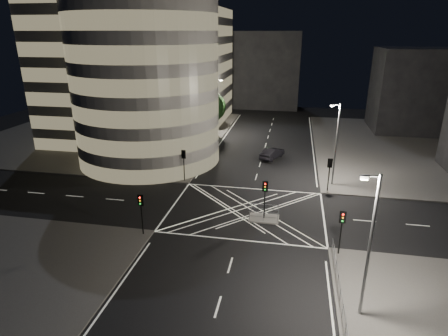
% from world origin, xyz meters
% --- Properties ---
extents(ground, '(120.00, 120.00, 0.00)m').
position_xyz_m(ground, '(0.00, 0.00, 0.00)').
color(ground, black).
rests_on(ground, ground).
extents(sidewalk_far_left, '(42.00, 42.00, 0.15)m').
position_xyz_m(sidewalk_far_left, '(-29.00, 27.00, 0.07)').
color(sidewalk_far_left, '#4E4C49').
rests_on(sidewalk_far_left, ground).
extents(central_island, '(3.00, 2.00, 0.15)m').
position_xyz_m(central_island, '(2.00, -1.50, 0.07)').
color(central_island, slate).
rests_on(central_island, ground).
extents(office_tower_curved, '(30.00, 29.00, 27.20)m').
position_xyz_m(office_tower_curved, '(-20.74, 18.74, 12.65)').
color(office_tower_curved, gray).
rests_on(office_tower_curved, sidewalk_far_left).
extents(office_block_rear, '(24.00, 16.00, 22.00)m').
position_xyz_m(office_block_rear, '(-22.00, 42.00, 11.15)').
color(office_block_rear, gray).
rests_on(office_block_rear, sidewalk_far_left).
extents(building_right_far, '(14.00, 12.00, 15.00)m').
position_xyz_m(building_right_far, '(26.00, 40.00, 7.65)').
color(building_right_far, black).
rests_on(building_right_far, sidewalk_far_right).
extents(building_far_end, '(18.00, 8.00, 18.00)m').
position_xyz_m(building_far_end, '(-4.00, 58.00, 9.00)').
color(building_far_end, black).
rests_on(building_far_end, ground).
extents(tree_a, '(3.99, 3.99, 6.66)m').
position_xyz_m(tree_a, '(-10.50, 9.00, 4.50)').
color(tree_a, black).
rests_on(tree_a, sidewalk_far_left).
extents(tree_b, '(3.98, 3.98, 6.80)m').
position_xyz_m(tree_b, '(-10.50, 15.00, 4.64)').
color(tree_b, black).
rests_on(tree_b, sidewalk_far_left).
extents(tree_c, '(4.17, 4.17, 6.67)m').
position_xyz_m(tree_c, '(-10.50, 21.00, 4.42)').
color(tree_c, black).
rests_on(tree_c, sidewalk_far_left).
extents(tree_d, '(5.66, 5.66, 8.78)m').
position_xyz_m(tree_d, '(-10.50, 27.00, 5.67)').
color(tree_d, black).
rests_on(tree_d, sidewalk_far_left).
extents(tree_e, '(4.32, 4.32, 6.83)m').
position_xyz_m(tree_e, '(-10.50, 33.00, 4.49)').
color(tree_e, black).
rests_on(tree_e, sidewalk_far_left).
extents(traffic_signal_fl, '(0.55, 0.22, 4.00)m').
position_xyz_m(traffic_signal_fl, '(-8.80, 6.80, 2.91)').
color(traffic_signal_fl, black).
rests_on(traffic_signal_fl, sidewalk_far_left).
extents(traffic_signal_nl, '(0.55, 0.22, 4.00)m').
position_xyz_m(traffic_signal_nl, '(-8.80, -6.80, 2.91)').
color(traffic_signal_nl, black).
rests_on(traffic_signal_nl, sidewalk_near_left).
extents(traffic_signal_fr, '(0.55, 0.22, 4.00)m').
position_xyz_m(traffic_signal_fr, '(8.80, 6.80, 2.91)').
color(traffic_signal_fr, black).
rests_on(traffic_signal_fr, sidewalk_far_right).
extents(traffic_signal_nr, '(0.55, 0.22, 4.00)m').
position_xyz_m(traffic_signal_nr, '(8.80, -6.80, 2.91)').
color(traffic_signal_nr, black).
rests_on(traffic_signal_nr, sidewalk_near_right).
extents(traffic_signal_island, '(0.55, 0.22, 4.00)m').
position_xyz_m(traffic_signal_island, '(2.00, -1.50, 2.91)').
color(traffic_signal_island, black).
rests_on(traffic_signal_island, central_island).
extents(street_lamp_left_near, '(1.25, 0.25, 10.00)m').
position_xyz_m(street_lamp_left_near, '(-9.44, 12.00, 5.54)').
color(street_lamp_left_near, slate).
rests_on(street_lamp_left_near, sidewalk_far_left).
extents(street_lamp_left_far, '(1.25, 0.25, 10.00)m').
position_xyz_m(street_lamp_left_far, '(-9.44, 30.00, 5.54)').
color(street_lamp_left_far, slate).
rests_on(street_lamp_left_far, sidewalk_far_left).
extents(street_lamp_right_far, '(1.25, 0.25, 10.00)m').
position_xyz_m(street_lamp_right_far, '(9.44, 9.00, 5.54)').
color(street_lamp_right_far, slate).
rests_on(street_lamp_right_far, sidewalk_far_right).
extents(street_lamp_right_near, '(1.25, 0.25, 10.00)m').
position_xyz_m(street_lamp_right_near, '(9.44, -14.00, 5.54)').
color(street_lamp_right_near, slate).
rests_on(street_lamp_right_near, sidewalk_near_right).
extents(railing_near_right, '(0.06, 11.70, 1.10)m').
position_xyz_m(railing_near_right, '(8.30, -12.15, 0.70)').
color(railing_near_right, slate).
rests_on(railing_near_right, sidewalk_near_right).
extents(railing_island_south, '(2.80, 0.06, 1.10)m').
position_xyz_m(railing_island_south, '(2.00, -2.40, 0.70)').
color(railing_island_south, slate).
rests_on(railing_island_south, central_island).
extents(railing_island_north, '(2.80, 0.06, 1.10)m').
position_xyz_m(railing_island_north, '(2.00, -0.60, 0.70)').
color(railing_island_north, slate).
rests_on(railing_island_north, central_island).
extents(sedan, '(3.57, 5.23, 1.63)m').
position_xyz_m(sedan, '(1.50, 18.08, 0.82)').
color(sedan, black).
rests_on(sedan, ground).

